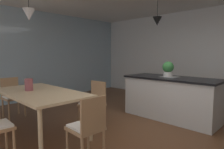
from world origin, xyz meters
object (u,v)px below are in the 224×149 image
(chair_window_end, at_px, (12,96))
(vase_on_dining_table, at_px, (29,85))
(dining_table, at_px, (40,95))
(chair_kitchen_end, at_px, (87,126))
(chair_far_right, at_px, (94,102))
(potted_plant_on_island, at_px, (168,69))
(kitchen_island, at_px, (171,97))

(chair_window_end, bearing_deg, vase_on_dining_table, -4.66)
(dining_table, distance_m, chair_kitchen_end, 1.35)
(chair_far_right, height_order, vase_on_dining_table, vase_on_dining_table)
(chair_kitchen_end, xyz_separation_m, vase_on_dining_table, (-1.54, -0.09, 0.38))
(chair_kitchen_end, bearing_deg, dining_table, 179.91)
(dining_table, bearing_deg, chair_far_right, 63.74)
(chair_far_right, xyz_separation_m, vase_on_dining_table, (-0.63, -0.97, 0.38))
(chair_window_end, distance_m, chair_kitchen_end, 2.67)
(chair_far_right, relative_size, potted_plant_on_island, 2.57)
(chair_far_right, bearing_deg, vase_on_dining_table, -123.25)
(chair_window_end, bearing_deg, chair_far_right, 26.36)
(vase_on_dining_table, bearing_deg, dining_table, 24.97)
(chair_kitchen_end, distance_m, potted_plant_on_island, 2.47)
(dining_table, distance_m, vase_on_dining_table, 0.28)
(chair_kitchen_end, relative_size, potted_plant_on_island, 2.57)
(chair_window_end, bearing_deg, chair_kitchen_end, 0.01)
(chair_window_end, height_order, kitchen_island, kitchen_island)
(chair_kitchen_end, xyz_separation_m, potted_plant_on_island, (-0.18, 2.39, 0.61))
(dining_table, height_order, potted_plant_on_island, potted_plant_on_island)
(chair_window_end, bearing_deg, kitchen_island, 42.77)
(chair_window_end, xyz_separation_m, chair_kitchen_end, (2.67, 0.00, 0.00))
(potted_plant_on_island, bearing_deg, chair_far_right, -115.61)
(chair_window_end, height_order, potted_plant_on_island, potted_plant_on_island)
(kitchen_island, bearing_deg, chair_kitchen_end, -87.90)
(chair_window_end, relative_size, kitchen_island, 0.43)
(chair_far_right, height_order, chair_kitchen_end, same)
(dining_table, distance_m, chair_far_right, 0.99)
(chair_far_right, relative_size, vase_on_dining_table, 4.06)
(dining_table, relative_size, chair_far_right, 2.22)
(potted_plant_on_island, bearing_deg, vase_on_dining_table, -118.72)
(dining_table, bearing_deg, chair_kitchen_end, -0.09)
(dining_table, distance_m, chair_window_end, 1.35)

